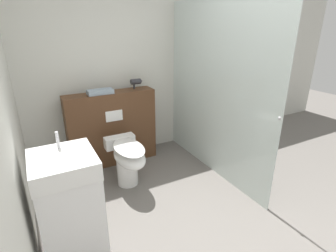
{
  "coord_description": "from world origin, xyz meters",
  "views": [
    {
      "loc": [
        -1.4,
        -1.38,
        1.82
      ],
      "look_at": [
        0.03,
        1.25,
        0.65
      ],
      "focal_mm": 28.0,
      "sensor_mm": 36.0,
      "label": 1
    }
  ],
  "objects": [
    {
      "name": "partition_panel",
      "position": [
        -0.49,
        1.87,
        0.5
      ],
      "size": [
        1.17,
        0.27,
        1.0
      ],
      "color": "#51331E",
      "rests_on": "ground_plane"
    },
    {
      "name": "folded_towel",
      "position": [
        -0.62,
        1.84,
        1.03
      ],
      "size": [
        0.32,
        0.16,
        0.05
      ],
      "color": "#8C9EAD",
      "rests_on": "partition_panel"
    },
    {
      "name": "hair_drier",
      "position": [
        -0.11,
        1.9,
        1.09
      ],
      "size": [
        0.16,
        0.08,
        0.13
      ],
      "color": "#2D2D33",
      "rests_on": "partition_panel"
    },
    {
      "name": "toilet",
      "position": [
        -0.52,
        1.22,
        0.36
      ],
      "size": [
        0.37,
        0.69,
        0.54
      ],
      "color": "white",
      "rests_on": "ground_plane"
    },
    {
      "name": "ground_plane",
      "position": [
        0.0,
        0.0,
        0.0
      ],
      "size": [
        12.0,
        12.0,
        0.0
      ],
      "primitive_type": "plane",
      "color": "slate"
    },
    {
      "name": "sink_vanity",
      "position": [
        -1.27,
        0.47,
        0.47
      ],
      "size": [
        0.46,
        0.49,
        1.07
      ],
      "color": "white",
      "rests_on": "ground_plane"
    },
    {
      "name": "wall_back",
      "position": [
        0.0,
        2.11,
        1.25
      ],
      "size": [
        8.0,
        0.06,
        2.5
      ],
      "color": "silver",
      "rests_on": "ground_plane"
    },
    {
      "name": "shower_glass",
      "position": [
        0.58,
        1.08,
        1.06
      ],
      "size": [
        0.04,
        2.0,
        2.11
      ],
      "color": "silver",
      "rests_on": "ground_plane"
    }
  ]
}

